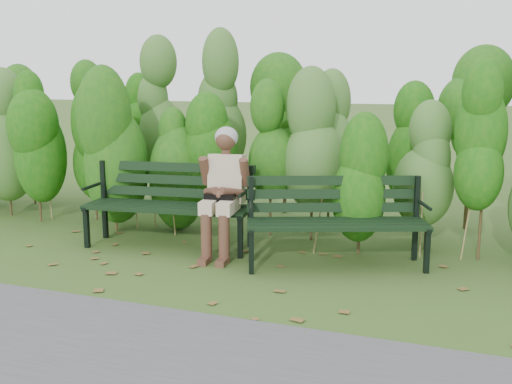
% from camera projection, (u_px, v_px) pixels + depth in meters
% --- Properties ---
extents(ground, '(80.00, 80.00, 0.00)m').
position_uv_depth(ground, '(243.00, 278.00, 5.57)').
color(ground, '#3D5524').
extents(hedge_band, '(11.04, 1.67, 2.42)m').
position_uv_depth(hedge_band, '(300.00, 127.00, 7.06)').
color(hedge_band, '#47381E').
rests_on(hedge_band, ground).
extents(leaf_litter, '(5.40, 2.27, 0.01)m').
position_uv_depth(leaf_litter, '(250.00, 282.00, 5.44)').
color(leaf_litter, brown).
rests_on(leaf_litter, ground).
extents(bench_left, '(1.87, 0.81, 0.91)m').
position_uv_depth(bench_left, '(171.00, 198.00, 6.57)').
color(bench_left, black).
rests_on(bench_left, ground).
extents(bench_right, '(1.83, 1.15, 0.87)m').
position_uv_depth(bench_right, '(336.00, 214.00, 5.89)').
color(bench_right, black).
rests_on(bench_right, ground).
extents(seated_woman, '(0.55, 0.80, 1.33)m').
position_uv_depth(seated_woman, '(223.00, 184.00, 6.21)').
color(seated_woman, '#C6AB9C').
rests_on(seated_woman, ground).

